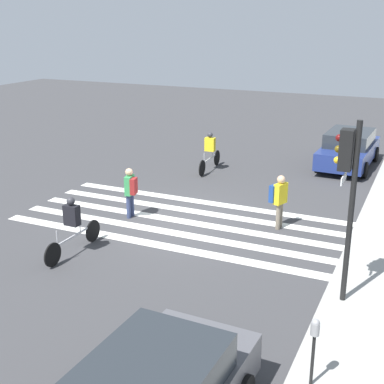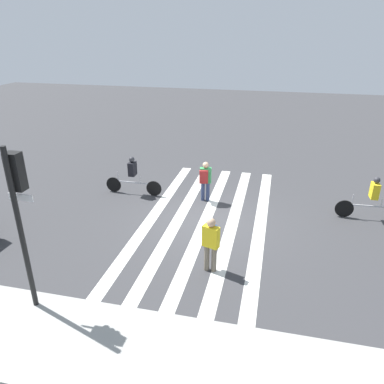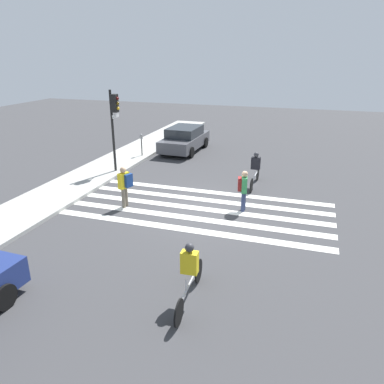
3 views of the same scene
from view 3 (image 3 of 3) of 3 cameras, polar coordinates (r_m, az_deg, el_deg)
ground_plane at (r=14.64m, az=1.36°, el=-2.56°), size 60.00×60.00×0.00m
sidewalk_curb at (r=17.33m, az=-18.86°, el=0.27°), size 36.00×2.50×0.14m
crosswalk_stripes at (r=14.64m, az=1.37°, el=-2.55°), size 4.22×10.00×0.01m
traffic_light at (r=18.65m, az=-11.77°, el=11.25°), size 0.60×0.50×4.10m
parking_meter at (r=21.77m, az=-7.72°, el=7.86°), size 0.15×0.15×1.40m
pedestrian_child_with_backpack at (r=14.29m, az=7.81°, el=0.67°), size 0.47×0.43×1.59m
pedestrian_adult_yellow_jacket at (r=14.74m, az=-10.19°, el=1.26°), size 0.50×0.47×1.64m
cyclist_mid_street at (r=9.08m, az=-0.37°, el=-11.93°), size 2.40×0.41×1.60m
cyclist_near_curb at (r=17.10m, az=9.65°, el=3.64°), size 2.38×0.40×1.59m
car_parked_dark_suv at (r=23.17m, az=-1.13°, el=8.10°), size 4.43×2.11×1.50m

